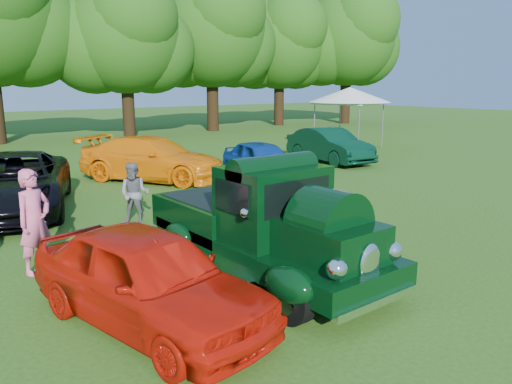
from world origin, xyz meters
TOP-DOWN VIEW (x-y plane):
  - ground at (0.00, 0.00)m, footprint 120.00×120.00m
  - hero_pickup at (0.06, 0.73)m, footprint 2.31×4.97m
  - red_convertible at (-2.35, 0.27)m, footprint 2.34×4.22m
  - back_car_black at (-2.27, 8.07)m, footprint 4.30×6.02m
  - back_car_orange at (2.56, 9.83)m, footprint 4.52×5.50m
  - back_car_blue at (5.59, 7.61)m, footprint 2.26×4.15m
  - back_car_green at (10.30, 8.92)m, footprint 2.14×4.53m
  - spectator_pink at (-3.01, 3.27)m, footprint 0.80×0.70m
  - spectator_grey at (-0.33, 5.06)m, footprint 0.91×0.90m
  - canopy_tent at (14.56, 11.64)m, footprint 4.89×4.89m

SIDE VIEW (x-z plane):
  - ground at x=0.00m, z-range 0.00..0.00m
  - back_car_blue at x=5.59m, z-range 0.00..1.34m
  - red_convertible at x=-2.35m, z-range 0.00..1.36m
  - back_car_green at x=10.30m, z-range 0.00..1.43m
  - spectator_grey at x=-0.33m, z-range 0.00..1.48m
  - back_car_orange at x=2.56m, z-range 0.00..1.50m
  - back_car_black at x=-2.27m, z-range 0.00..1.52m
  - hero_pickup at x=0.06m, z-range -0.13..1.81m
  - spectator_pink at x=-3.01m, z-range 0.00..1.85m
  - canopy_tent at x=14.56m, z-range 1.14..4.24m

